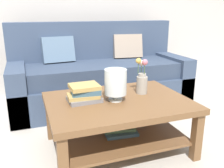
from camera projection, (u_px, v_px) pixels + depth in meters
ground_plane at (117, 133)px, 2.50m from camera, size 10.00×10.00×0.00m
back_wall at (78, 0)px, 3.60m from camera, size 6.40×0.12×2.70m
couch at (100, 76)px, 3.26m from camera, size 2.26×0.90×1.06m
coffee_table at (118, 113)px, 2.13m from camera, size 1.20×0.88×0.46m
book_stack_main at (84, 93)px, 2.05m from camera, size 0.28×0.22×0.14m
glass_hurricane_vase at (116, 83)px, 2.04m from camera, size 0.19×0.19×0.27m
flower_pitcher at (142, 79)px, 2.23m from camera, size 0.11×0.11×0.33m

